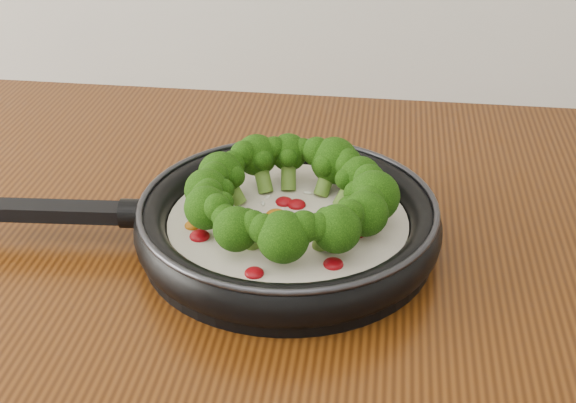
# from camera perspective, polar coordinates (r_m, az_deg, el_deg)

# --- Properties ---
(skillet) EXTENTS (0.47, 0.32, 0.09)m
(skillet) POSITION_cam_1_polar(r_m,az_deg,el_deg) (0.75, -0.08, -1.10)
(skillet) COLOR black
(skillet) RESTS_ON counter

